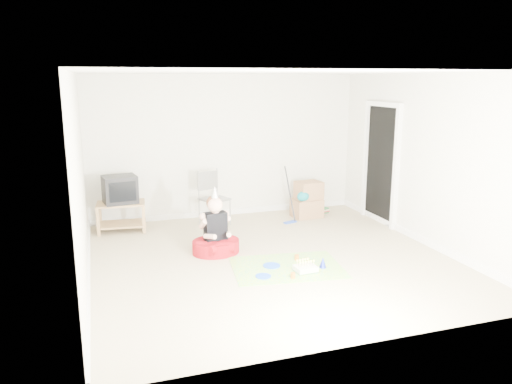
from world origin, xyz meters
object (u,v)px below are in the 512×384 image
object	(u,v)px
cardboard_boxes	(307,200)
birthday_cake	(305,269)
folding_chair	(214,199)
seated_woman	(216,238)
tv_stand	(121,214)
crt_tv	(120,189)

from	to	relation	value
cardboard_boxes	birthday_cake	xyz separation A→B (m)	(-1.12, -2.50, -0.28)
folding_chair	cardboard_boxes	xyz separation A→B (m)	(1.76, -0.02, -0.15)
folding_chair	seated_woman	world-z (taller)	seated_woman
birthday_cake	tv_stand	bearing A→B (deg)	129.89
cardboard_boxes	folding_chair	bearing A→B (deg)	179.45
folding_chair	cardboard_boxes	bearing A→B (deg)	-0.55
birthday_cake	crt_tv	bearing A→B (deg)	129.89
crt_tv	seated_woman	distance (m)	2.06
cardboard_boxes	seated_woman	bearing A→B (deg)	-146.10
crt_tv	cardboard_boxes	bearing A→B (deg)	-11.02
cardboard_boxes	tv_stand	bearing A→B (deg)	177.35
tv_stand	birthday_cake	size ratio (longest dim) A/B	2.77
folding_chair	seated_woman	size ratio (longest dim) A/B	0.96
cardboard_boxes	seated_woman	xyz separation A→B (m)	(-2.08, -1.40, -0.10)
tv_stand	birthday_cake	distance (m)	3.46
seated_woman	birthday_cake	world-z (taller)	seated_woman
crt_tv	seated_woman	world-z (taller)	seated_woman
tv_stand	birthday_cake	xyz separation A→B (m)	(2.22, -2.65, -0.25)
birthday_cake	seated_woman	bearing A→B (deg)	131.24
tv_stand	cardboard_boxes	distance (m)	3.34
birthday_cake	cardboard_boxes	bearing A→B (deg)	65.83
crt_tv	birthday_cake	xyz separation A→B (m)	(2.22, -2.65, -0.68)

